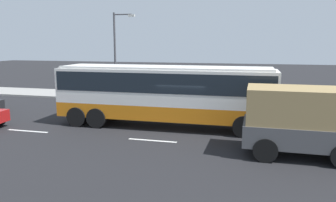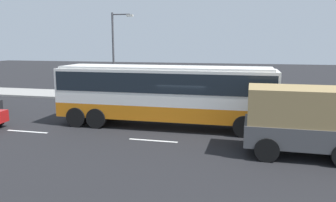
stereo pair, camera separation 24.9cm
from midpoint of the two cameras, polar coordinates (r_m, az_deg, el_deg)
ground_plane at (r=18.21m, az=3.21°, el=-4.70°), size 120.00×120.00×0.00m
sidewalk_curb at (r=26.97m, az=7.01°, el=0.21°), size 80.00×4.00×0.15m
lane_centreline at (r=15.41m, az=8.48°, el=-7.52°), size 38.74×0.16×0.01m
coach_bus at (r=18.19m, az=-0.23°, el=1.99°), size 11.91×2.83×3.35m
pedestrian_at_crossing at (r=27.09m, az=14.63°, el=2.38°), size 0.32×0.32×1.79m
street_lamp at (r=26.71m, az=-8.49°, el=8.67°), size 1.78×0.24×6.78m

